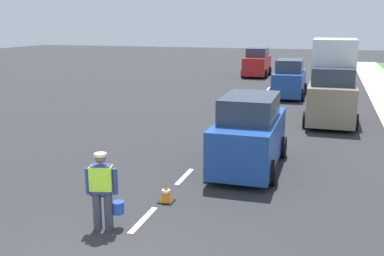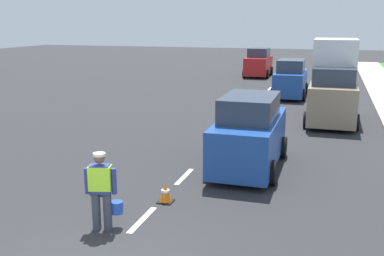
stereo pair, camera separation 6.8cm
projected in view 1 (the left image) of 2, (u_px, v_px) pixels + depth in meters
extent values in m
plane|color=#28282B|center=(263.00, 95.00, 27.07)|extent=(96.00, 96.00, 0.00)
cube|color=silver|center=(143.00, 220.00, 10.02)|extent=(0.14, 1.40, 0.01)
cube|color=silver|center=(185.00, 177.00, 12.81)|extent=(0.14, 1.40, 0.01)
cube|color=silver|center=(211.00, 149.00, 15.61)|extent=(0.14, 1.40, 0.01)
cube|color=silver|center=(230.00, 129.00, 18.40)|extent=(0.14, 1.40, 0.01)
cube|color=silver|center=(243.00, 115.00, 21.20)|extent=(0.14, 1.40, 0.01)
cube|color=silver|center=(254.00, 104.00, 23.99)|extent=(0.14, 1.40, 0.01)
cube|color=silver|center=(262.00, 96.00, 26.79)|extent=(0.14, 1.40, 0.01)
cube|color=silver|center=(269.00, 89.00, 29.58)|extent=(0.14, 1.40, 0.01)
cube|color=silver|center=(274.00, 83.00, 32.38)|extent=(0.14, 1.40, 0.01)
cube|color=silver|center=(279.00, 78.00, 35.17)|extent=(0.14, 1.40, 0.01)
cube|color=silver|center=(283.00, 74.00, 37.97)|extent=(0.14, 1.40, 0.01)
cube|color=silver|center=(286.00, 70.00, 40.76)|extent=(0.14, 1.40, 0.01)
cube|color=silver|center=(289.00, 67.00, 43.56)|extent=(0.14, 1.40, 0.01)
cube|color=silver|center=(292.00, 64.00, 46.35)|extent=(0.14, 1.40, 0.01)
cube|color=silver|center=(294.00, 62.00, 49.15)|extent=(0.14, 1.40, 0.01)
cube|color=silver|center=(296.00, 60.00, 51.94)|extent=(0.14, 1.40, 0.01)
cylinder|color=#383D4C|center=(97.00, 211.00, 9.49)|extent=(0.18, 0.18, 0.82)
cylinder|color=#383D4C|center=(109.00, 211.00, 9.48)|extent=(0.18, 0.18, 0.82)
cube|color=navy|center=(101.00, 179.00, 9.33)|extent=(0.45, 0.33, 0.60)
cube|color=#A5EA33|center=(101.00, 178.00, 9.32)|extent=(0.52, 0.39, 0.51)
cylinder|color=navy|center=(88.00, 181.00, 9.35)|extent=(0.11, 0.11, 0.55)
cylinder|color=navy|center=(115.00, 181.00, 9.33)|extent=(0.11, 0.11, 0.55)
sphere|color=brown|center=(100.00, 158.00, 9.23)|extent=(0.22, 0.22, 0.22)
cylinder|color=silver|center=(100.00, 155.00, 9.21)|extent=(0.26, 0.26, 0.06)
cylinder|color=#2347B7|center=(118.00, 208.00, 9.57)|extent=(0.26, 0.26, 0.26)
cube|color=black|center=(100.00, 193.00, 11.54)|extent=(0.36, 0.36, 0.03)
cone|color=orange|center=(99.00, 181.00, 11.46)|extent=(0.30, 0.30, 0.61)
cylinder|color=white|center=(99.00, 180.00, 11.46)|extent=(0.20, 0.20, 0.06)
cube|color=black|center=(166.00, 201.00, 11.01)|extent=(0.36, 0.36, 0.03)
cone|color=orange|center=(166.00, 192.00, 10.96)|extent=(0.30, 0.30, 0.47)
cylinder|color=white|center=(166.00, 191.00, 10.95)|extent=(0.20, 0.20, 0.06)
cube|color=gray|center=(331.00, 100.00, 19.60)|extent=(1.90, 4.60, 1.56)
cube|color=#2D3847|center=(333.00, 76.00, 18.59)|extent=(1.67, 1.61, 0.70)
cube|color=silver|center=(334.00, 60.00, 19.97)|extent=(1.81, 2.53, 1.80)
cylinder|color=black|center=(309.00, 107.00, 21.34)|extent=(0.22, 0.68, 0.68)
cylinder|color=black|center=(352.00, 110.00, 20.80)|extent=(0.22, 0.68, 0.68)
cylinder|color=black|center=(306.00, 119.00, 18.69)|extent=(0.22, 0.68, 0.68)
cylinder|color=black|center=(355.00, 122.00, 18.14)|extent=(0.22, 0.68, 0.68)
cube|color=#1E4799|center=(289.00, 83.00, 26.23)|extent=(1.62, 4.12, 1.29)
cube|color=#2D3847|center=(290.00, 66.00, 25.91)|extent=(1.43, 2.27, 0.70)
cylinder|color=black|center=(277.00, 87.00, 27.77)|extent=(0.22, 0.68, 0.68)
cylinder|color=black|center=(305.00, 89.00, 27.30)|extent=(0.22, 0.68, 0.68)
cylinder|color=black|center=(272.00, 94.00, 25.39)|extent=(0.22, 0.68, 0.68)
cylinder|color=black|center=(302.00, 95.00, 24.92)|extent=(0.22, 0.68, 0.68)
cube|color=#1E4799|center=(249.00, 140.00, 13.48)|extent=(1.68, 4.24, 1.32)
cube|color=#2D3847|center=(250.00, 107.00, 13.16)|extent=(1.48, 2.33, 0.70)
cylinder|color=black|center=(230.00, 143.00, 15.07)|extent=(0.22, 0.68, 0.68)
cylinder|color=black|center=(283.00, 147.00, 14.58)|extent=(0.22, 0.68, 0.68)
cylinder|color=black|center=(210.00, 167.00, 12.62)|extent=(0.22, 0.68, 0.68)
cylinder|color=black|center=(272.00, 172.00, 12.13)|extent=(0.22, 0.68, 0.68)
cube|color=red|center=(257.00, 65.00, 36.13)|extent=(1.73, 3.94, 1.35)
cube|color=#2D3847|center=(257.00, 52.00, 35.99)|extent=(1.52, 2.17, 0.70)
cylinder|color=black|center=(266.00, 74.00, 34.86)|extent=(0.22, 0.68, 0.68)
cylinder|color=black|center=(243.00, 73.00, 35.36)|extent=(0.22, 0.68, 0.68)
cylinder|color=black|center=(270.00, 71.00, 37.14)|extent=(0.22, 0.68, 0.68)
cylinder|color=black|center=(248.00, 70.00, 37.64)|extent=(0.22, 0.68, 0.68)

